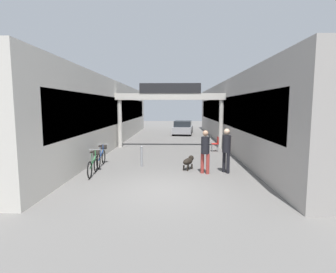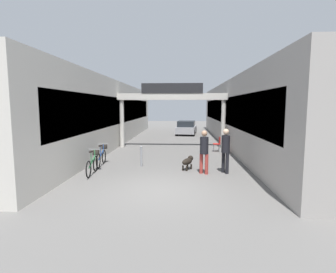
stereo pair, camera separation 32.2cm
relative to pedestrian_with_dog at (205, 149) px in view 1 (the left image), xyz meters
The scene contains 12 objects.
ground_plane 2.87m from the pedestrian_with_dog, 125.81° to the right, with size 80.00×80.00×0.00m, color #605E5B.
storefront_left 11.12m from the pedestrian_with_dog, 127.03° to the left, with size 3.00×26.00×4.41m.
storefront_right 9.58m from the pedestrian_with_dog, 68.23° to the left, with size 3.00×26.00×4.41m.
arcade_sign_gateway 7.19m from the pedestrian_with_dog, 103.10° to the left, with size 7.40×0.47×4.21m.
pedestrian_with_dog is the anchor object (origin of this frame).
pedestrian_companion 0.90m from the pedestrian_with_dog, 11.21° to the left, with size 0.47×0.47×1.83m.
dog_on_leash 1.15m from the pedestrian_with_dog, 132.75° to the left, with size 0.62×0.81×0.58m.
bicycle_green_nearest 4.55m from the pedestrian_with_dog, behind, with size 0.46×1.69×0.98m.
bicycle_blue_second 4.83m from the pedestrian_with_dog, 164.39° to the left, with size 0.46×1.69×0.98m.
bollard_post_metal 3.05m from the pedestrian_with_dog, 156.63° to the left, with size 0.10×0.10×0.95m.
cafe_chair_red_nearer 5.47m from the pedestrian_with_dog, 76.59° to the left, with size 0.41×0.41×0.89m.
parked_car_silver 15.09m from the pedestrian_with_dog, 91.86° to the left, with size 2.15×4.16×1.33m.
Camera 1 is at (0.37, -8.33, 2.75)m, focal length 28.00 mm.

